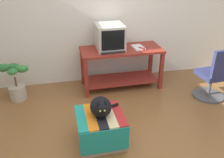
% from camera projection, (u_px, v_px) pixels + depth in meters
% --- Properties ---
extents(ground_plane, '(14.00, 14.00, 0.00)m').
position_uv_depth(ground_plane, '(130.00, 149.00, 2.99)').
color(ground_plane, brown).
extents(back_wall, '(8.00, 0.10, 2.60)m').
position_uv_depth(back_wall, '(98.00, 10.00, 4.19)').
color(back_wall, silver).
rests_on(back_wall, ground_plane).
extents(desk, '(1.39, 0.59, 0.72)m').
position_uv_depth(desk, '(121.00, 61.00, 4.22)').
color(desk, maroon).
rests_on(desk, ground_plane).
extents(tv_monitor, '(0.46, 0.49, 0.41)m').
position_uv_depth(tv_monitor, '(110.00, 37.00, 4.05)').
color(tv_monitor, '#BCB7A8').
rests_on(tv_monitor, desk).
extents(keyboard, '(0.41, 0.19, 0.02)m').
position_uv_depth(keyboard, '(112.00, 52.00, 3.96)').
color(keyboard, black).
rests_on(keyboard, desk).
extents(book, '(0.19, 0.27, 0.03)m').
position_uv_depth(book, '(138.00, 47.00, 4.13)').
color(book, white).
rests_on(book, desk).
extents(ottoman_with_blanket, '(0.57, 0.57, 0.41)m').
position_uv_depth(ottoman_with_blanket, '(100.00, 129.00, 3.02)').
color(ottoman_with_blanket, tan).
rests_on(ottoman_with_blanket, ground_plane).
extents(cat, '(0.39, 0.38, 0.28)m').
position_uv_depth(cat, '(101.00, 107.00, 2.88)').
color(cat, black).
rests_on(cat, ottoman_with_blanket).
extents(potted_plant, '(0.49, 0.37, 0.64)m').
position_uv_depth(potted_plant, '(16.00, 83.00, 3.92)').
color(potted_plant, '#B7A893').
rests_on(potted_plant, ground_plane).
extents(office_chair, '(0.52, 0.52, 0.89)m').
position_uv_depth(office_chair, '(214.00, 77.00, 3.90)').
color(office_chair, '#4C4C51').
rests_on(office_chair, ground_plane).
extents(stapler, '(0.10, 0.11, 0.04)m').
position_uv_depth(stapler, '(142.00, 49.00, 4.06)').
color(stapler, '#A31E1E').
rests_on(stapler, desk).
extents(pen, '(0.11, 0.10, 0.01)m').
position_uv_depth(pen, '(143.00, 47.00, 4.18)').
color(pen, '#B7B7BC').
rests_on(pen, desk).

